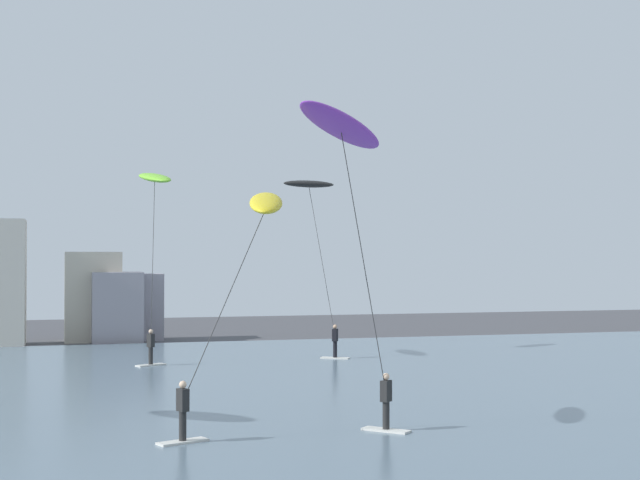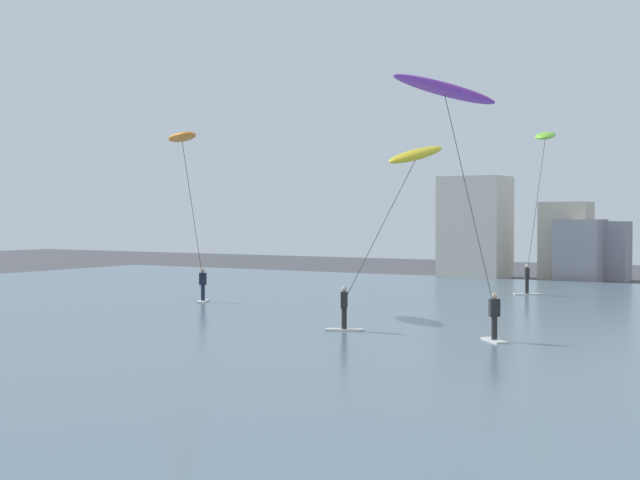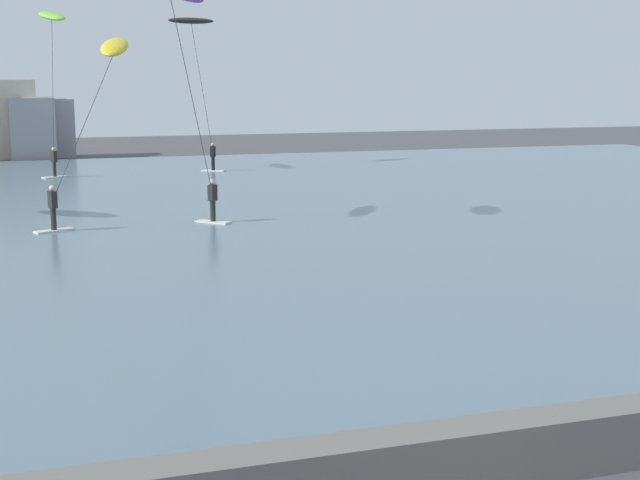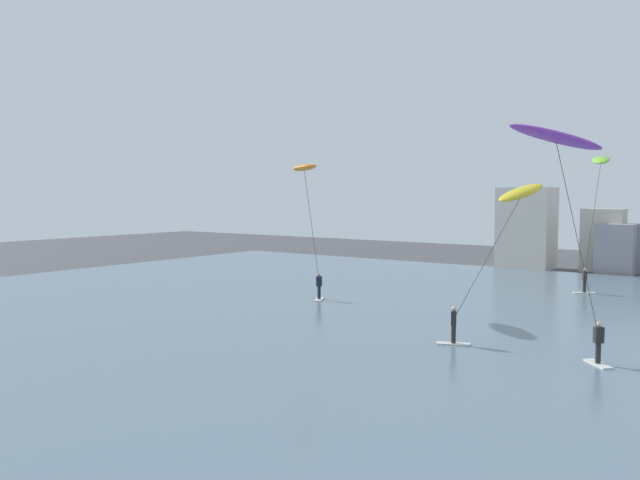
# 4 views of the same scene
# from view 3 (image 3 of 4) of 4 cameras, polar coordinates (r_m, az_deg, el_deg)

# --- Properties ---
(seawall_barrier) EXTENTS (60.00, 0.70, 0.87)m
(seawall_barrier) POSITION_cam_3_polar(r_m,az_deg,el_deg) (12.83, 7.03, -13.42)
(seawall_barrier) COLOR #66635E
(seawall_barrier) RESTS_ON ground
(water_bay) EXTENTS (84.00, 52.00, 0.10)m
(water_bay) POSITION_cam_3_polar(r_m,az_deg,el_deg) (38.03, -10.54, 1.65)
(water_bay) COLOR slate
(water_bay) RESTS_ON ground
(kitesurfer_lime) EXTENTS (2.00, 4.28, 9.18)m
(kitesurfer_lime) POSITION_cam_3_polar(r_m,az_deg,el_deg) (53.81, -16.30, 12.50)
(kitesurfer_lime) COLOR silver
(kitesurfer_lime) RESTS_ON water_bay
(kitesurfer_yellow) EXTENTS (3.99, 3.05, 7.02)m
(kitesurfer_yellow) POSITION_cam_3_polar(r_m,az_deg,el_deg) (34.60, -13.03, 10.53)
(kitesurfer_yellow) COLOR silver
(kitesurfer_yellow) RESTS_ON water_bay
(kitesurfer_purple) EXTENTS (3.96, 3.28, 9.19)m
(kitesurfer_purple) POSITION_cam_3_polar(r_m,az_deg,el_deg) (33.63, -9.16, 14.31)
(kitesurfer_purple) COLOR silver
(kitesurfer_purple) RESTS_ON water_bay
(kitesurfer_black) EXTENTS (3.34, 4.74, 8.99)m
(kitesurfer_black) POSITION_cam_3_polar(r_m,az_deg,el_deg) (56.39, -7.87, 12.57)
(kitesurfer_black) COLOR silver
(kitesurfer_black) RESTS_ON water_bay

